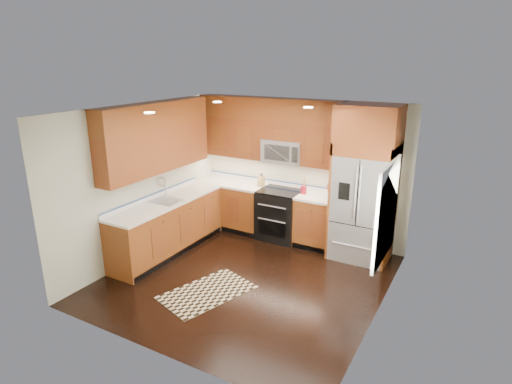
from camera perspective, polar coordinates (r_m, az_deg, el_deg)
The scene contains 16 objects.
ground at distance 6.78m, azimuth -1.30°, elevation -11.51°, with size 4.00×4.00×0.00m, color black.
wall_back at distance 7.97m, azimuth 5.95°, elevation 2.99°, with size 4.00×0.02×2.60m, color silver.
wall_left at distance 7.43m, azimuth -14.79°, elevation 1.40°, with size 0.02×4.00×2.60m, color silver.
wall_right at distance 5.57m, azimuth 16.70°, elevation -4.22°, with size 0.02×4.00×2.60m, color silver.
window at distance 5.72m, azimuth 17.02°, elevation -2.58°, with size 0.04×1.10×1.30m.
base_cabinets at distance 7.88m, azimuth -5.74°, elevation -3.67°, with size 2.85×3.00×0.90m.
countertop at distance 7.74m, azimuth -4.49°, elevation -0.35°, with size 2.86×3.01×0.04m.
upper_cabinets at distance 7.57m, azimuth -4.78°, elevation 7.86°, with size 2.85×3.00×1.15m.
range at distance 8.03m, azimuth 3.18°, elevation -3.05°, with size 0.76×0.67×0.95m.
microwave at distance 7.81m, azimuth 3.75°, elevation 5.45°, with size 0.76×0.40×0.42m.
refrigerator at distance 7.22m, azimuth 14.26°, elevation 1.02°, with size 0.98×0.75×2.60m.
sink_faucet at distance 7.50m, azimuth -11.96°, elevation -0.69°, with size 0.54×0.44×0.37m.
rug at distance 6.47m, azimuth -6.52°, elevation -13.13°, with size 0.79×1.31×0.01m, color black.
knife_block at distance 8.11m, azimuth 0.72°, elevation 1.46°, with size 0.11×0.14×0.25m.
utensil_crock at distance 7.72m, azimuth 6.37°, elevation 0.52°, with size 0.12×0.12×0.30m.
cutting_board at distance 7.71m, azimuth 10.55°, elevation -0.42°, with size 0.31×0.31×0.02m, color brown.
Camera 1 is at (3.02, -5.10, 3.30)m, focal length 30.00 mm.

